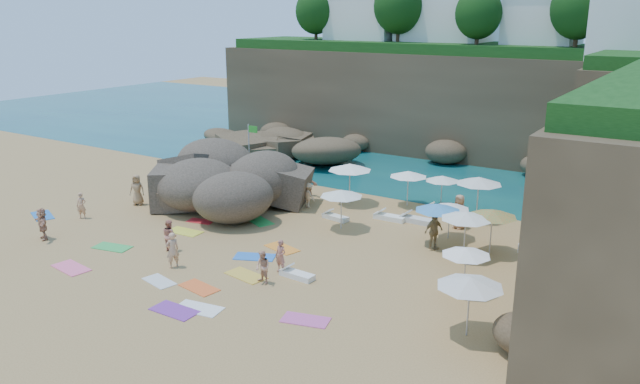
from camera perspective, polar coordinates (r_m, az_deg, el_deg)
The scene contains 52 objects.
ground at distance 32.27m, azimuth -5.90°, elevation -4.12°, with size 120.00×120.00×0.00m, color tan.
seawater at distance 57.89m, azimuth 13.00°, elevation 4.64°, with size 120.00×120.00×0.00m, color #0C4751.
cliff_back at distance 51.92m, azimuth 13.43°, elevation 7.80°, with size 44.00×8.00×8.00m, color brown.
rock_promontory at distance 50.90m, azimuth -4.35°, elevation 3.46°, with size 12.00×7.00×2.00m, color brown, non-canonical shape.
clifftop_buildings at distance 51.87m, azimuth 15.31°, elevation 15.71°, with size 28.48×9.48×7.00m.
clifftop_trees at distance 45.34m, azimuth 15.01°, elevation 15.77°, with size 35.60×23.82×4.40m.
marina_masts at distance 64.78m, azimuth -0.78°, elevation 8.92°, with size 3.10×0.10×6.00m.
rock_outcrop at distance 37.64m, azimuth -7.63°, elevation -1.21°, with size 7.81×5.86×3.12m, color brown, non-canonical shape.
flag_pole at distance 42.22m, azimuth -6.38°, elevation 4.27°, with size 0.77×0.08×3.95m.
parasol_0 at distance 37.13m, azimuth 8.08°, elevation 1.65°, with size 2.24×2.24×2.12m.
parasol_1 at distance 37.10m, azimuth 2.75°, elevation 2.30°, with size 2.61×2.61×2.47m.
parasol_2 at distance 37.19m, azimuth 11.11°, elevation 1.23°, with size 2.02×2.02×1.91m.
parasol_3 at distance 35.38m, azimuth 14.33°, elevation 1.03°, with size 2.55×2.55×2.41m.
parasol_4 at distance 29.47m, azimuth 23.55°, elevation -3.50°, with size 2.19×2.19×2.07m.
parasol_5 at distance 32.75m, azimuth 1.97°, elevation -0.10°, with size 2.28×2.28×2.15m.
parasol_6 at distance 30.45m, azimuth 15.50°, elevation -1.87°, with size 2.33×2.33×2.20m.
parasol_7 at distance 32.07m, azimuth 11.80°, elevation -1.24°, with size 2.00×2.00×1.89m.
parasol_8 at distance 26.09m, azimuth 13.22°, elevation -5.34°, with size 2.03×2.03×1.92m.
parasol_9 at distance 29.68m, azimuth 13.22°, elevation -2.10°, with size 2.37×2.37×2.24m.
parasol_10 at distance 30.93m, azimuth 10.73°, elevation -1.38°, with size 2.27×2.27×2.14m.
parasol_11 at distance 22.55m, azimuth 13.57°, elevation -8.01°, with size 2.39×2.39×2.26m.
lounger_0 at distance 34.73m, azimuth 1.42°, elevation -2.34°, with size 1.60×0.53×0.25m, color white.
lounger_1 at distance 36.27m, azimuth 10.86°, elevation -1.78°, with size 1.90×0.63×0.30m, color white.
lounger_2 at distance 34.87m, azimuth 6.40°, elevation -2.33°, with size 1.80×0.60×0.28m, color white.
lounger_3 at distance 34.61m, azimuth 8.81°, elevation -2.56°, with size 1.90×0.63×0.30m, color silver.
lounger_4 at distance 31.75m, azimuth 19.29°, elevation -5.05°, with size 1.83×0.61×0.29m, color silver.
lounger_5 at distance 27.35m, azimuth -2.11°, elevation -7.59°, with size 1.62×0.54×0.25m, color white.
towel_0 at distance 38.73m, azimuth -24.03°, elevation -1.98°, with size 1.93×0.96×0.03m, color blue.
towel_1 at distance 30.49m, azimuth -21.80°, elevation -6.45°, with size 1.94×0.97×0.03m, color #FF638F.
towel_2 at distance 26.90m, azimuth -10.99°, elevation -8.57°, with size 1.78×0.89×0.03m, color orange.
towel_3 at distance 32.36m, azimuth -18.46°, elevation -4.81°, with size 1.86×0.93×0.03m, color green.
towel_4 at distance 33.60m, azimuth -12.26°, elevation -3.56°, with size 1.87×0.94×0.03m, color yellow.
towel_5 at distance 25.14m, azimuth -11.03°, elevation -10.41°, with size 1.86×0.93×0.03m, color white.
towel_6 at distance 25.17m, azimuth -13.15°, elevation -10.51°, with size 1.91×0.96×0.03m, color #792E98.
towel_7 at distance 35.08m, azimuth -10.86°, elevation -2.64°, with size 1.48×0.74×0.03m, color red.
towel_8 at distance 29.71m, azimuth -6.00°, elevation -5.91°, with size 1.91×0.95×0.03m, color blue.
towel_9 at distance 23.86m, azimuth -1.34°, elevation -11.61°, with size 1.80×0.90×0.03m, color #D1519C.
towel_10 at distance 30.66m, azimuth -3.49°, elevation -5.14°, with size 1.80×0.90×0.03m, color orange.
towel_11 at distance 34.65m, azimuth -5.59°, elevation -2.65°, with size 1.87×0.93×0.03m, color green.
towel_12 at distance 27.75m, azimuth -6.78°, elevation -7.58°, with size 1.90×0.95×0.03m, color gold.
towel_13 at distance 27.87m, azimuth -14.49°, elevation -7.91°, with size 1.61×0.81×0.03m, color silver.
person_stand_0 at distance 37.17m, azimuth -20.98°, elevation -1.18°, with size 0.55×0.36×1.50m, color tan.
person_stand_1 at distance 30.92m, azimuth -13.59°, elevation -3.87°, with size 0.76×0.59×1.57m, color tan.
person_stand_2 at distance 36.70m, azimuth -1.07°, elevation -0.29°, with size 0.97×0.40×1.50m, color #E7B983.
person_stand_3 at distance 30.73m, azimuth 10.35°, elevation -3.54°, with size 1.08×0.45×1.84m, color #9A7E4D.
person_stand_4 at distance 33.92m, azimuth 12.61°, elevation -1.76°, with size 0.91×0.50×1.86m, color tan.
person_stand_5 at distance 39.05m, azimuth -1.08°, elevation 0.72°, with size 1.39×0.40×1.50m, color tan.
person_stand_6 at distance 28.90m, azimuth -13.34°, elevation -5.18°, with size 0.61×0.40×1.67m, color tan.
person_lie_2 at distance 38.92m, azimuth -16.30°, elevation -0.78°, with size 0.89×1.82×0.48m, color #A27B51.
person_lie_3 at distance 34.69m, azimuth -23.94°, elevation -3.64°, with size 1.50×1.62×0.43m, color tan.
person_lie_4 at distance 27.87m, azimuth -3.60°, elevation -7.02°, with size 0.54×1.48×0.36m, color #A36051.
person_lie_5 at distance 26.79m, azimuth -5.23°, elevation -7.83°, with size 0.70×1.43×0.54m, color tan.
Camera 1 is at (19.13, -23.49, 11.12)m, focal length 35.00 mm.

